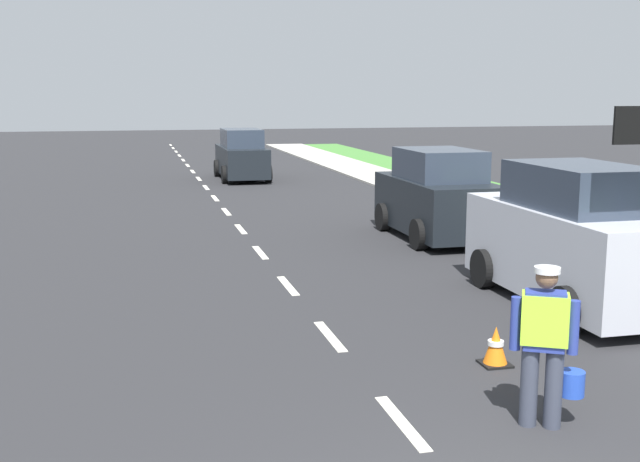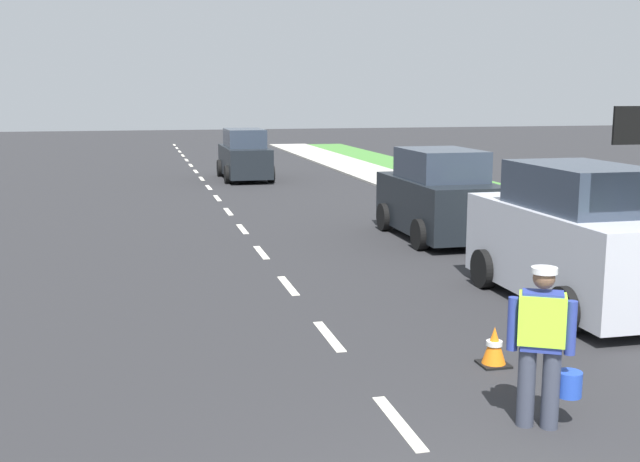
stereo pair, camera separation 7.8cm
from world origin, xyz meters
The scene contains 8 objects.
ground_plane centered at (0.00, 21.00, 0.00)m, with size 96.00×96.00×0.00m, color #28282B.
sidewalk_right centered at (7.20, 10.00, 0.00)m, with size 2.40×72.00×0.14m, color #B2ADA3.
lane_center_line centered at (0.00, 25.20, 0.00)m, with size 0.14×46.40×0.01m.
road_worker centered at (1.37, 2.29, 0.93)m, with size 0.74×0.46×1.67m.
traffic_cone_near centered at (1.73, 4.08, 0.25)m, with size 0.36×0.36×0.50m.
car_outgoing_far centered at (1.65, 26.11, 0.92)m, with size 1.87×4.24×1.98m.
car_parked_far centered at (4.31, 12.44, 0.97)m, with size 2.02×4.01×2.09m.
car_parked_curbside centered at (4.20, 6.42, 1.06)m, with size 1.98×4.37×2.27m.
Camera 2 is at (-2.55, -4.54, 3.37)m, focal length 43.98 mm.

